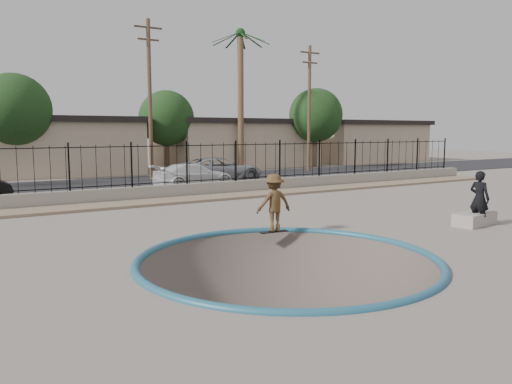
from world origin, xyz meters
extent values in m
cube|color=slate|center=(0.00, 12.00, -1.10)|extent=(120.00, 120.00, 2.20)
torus|color=#255F78|center=(0.00, -1.00, 0.00)|extent=(7.04, 7.04, 0.20)
cube|color=#977C62|center=(0.00, 9.20, 0.06)|extent=(42.00, 1.60, 0.11)
cube|color=gray|center=(0.00, 10.30, 0.30)|extent=(42.00, 0.45, 0.60)
cube|color=black|center=(0.00, 10.30, 0.72)|extent=(40.00, 0.04, 0.03)
cube|color=black|center=(0.00, 10.30, 2.30)|extent=(40.00, 0.04, 0.04)
cube|color=black|center=(0.00, 17.00, 0.02)|extent=(90.00, 8.00, 0.04)
cube|color=tan|center=(0.00, 26.50, 1.75)|extent=(10.00, 8.00, 3.50)
cube|color=black|center=(0.00, 26.50, 3.70)|extent=(10.60, 8.60, 0.40)
cube|color=tan|center=(14.00, 26.50, 1.75)|extent=(12.00, 8.00, 3.50)
cube|color=black|center=(14.00, 26.50, 3.70)|extent=(12.60, 8.60, 0.40)
cube|color=tan|center=(28.00, 26.50, 1.75)|extent=(11.00, 8.00, 3.50)
cube|color=black|center=(28.00, 26.50, 3.70)|extent=(11.60, 8.60, 0.40)
cylinder|color=brown|center=(12.00, 22.00, 5.00)|extent=(0.44, 0.44, 10.00)
sphere|color=#143A14|center=(12.00, 22.00, 9.95)|extent=(0.70, 0.70, 0.70)
cylinder|color=#473323|center=(4.00, 19.00, 4.75)|extent=(0.24, 0.24, 9.50)
cube|color=#473323|center=(4.00, 19.00, 9.00)|extent=(1.70, 0.10, 0.10)
cube|color=#473323|center=(4.00, 19.00, 8.30)|extent=(1.30, 0.10, 0.10)
cylinder|color=#473323|center=(16.00, 19.00, 4.50)|extent=(0.24, 0.24, 9.00)
cube|color=#473323|center=(16.00, 19.00, 8.50)|extent=(1.70, 0.10, 0.10)
cube|color=#473323|center=(16.00, 19.00, 7.80)|extent=(1.30, 0.10, 0.10)
cylinder|color=#473323|center=(-3.00, 23.00, 1.50)|extent=(0.34, 0.34, 3.00)
sphere|color=#143311|center=(-3.00, 23.00, 4.20)|extent=(4.32, 4.32, 4.32)
cylinder|color=#473323|center=(7.00, 24.00, 1.38)|extent=(0.34, 0.34, 2.75)
sphere|color=#143311|center=(7.00, 24.00, 3.85)|extent=(3.96, 3.96, 3.96)
cylinder|color=#473323|center=(19.00, 22.00, 1.50)|extent=(0.34, 0.34, 3.00)
sphere|color=#143311|center=(19.00, 22.00, 4.20)|extent=(4.32, 4.32, 4.32)
imported|color=brown|center=(1.35, 1.60, 0.82)|extent=(1.12, 0.72, 1.64)
cube|color=black|center=(1.35, 1.60, 0.07)|extent=(0.89, 0.29, 0.02)
cylinder|color=silver|center=(1.05, 1.54, 0.03)|extent=(0.06, 0.04, 0.06)
cylinder|color=silver|center=(1.07, 1.71, 0.03)|extent=(0.06, 0.04, 0.06)
cylinder|color=silver|center=(1.64, 1.49, 0.03)|extent=(0.06, 0.04, 0.06)
cylinder|color=silver|center=(1.65, 1.66, 0.03)|extent=(0.06, 0.04, 0.06)
imported|color=black|center=(7.50, -0.71, 0.86)|extent=(0.46, 0.66, 1.73)
cube|color=#9D928B|center=(7.50, -0.58, 0.20)|extent=(1.68, 0.92, 0.40)
imported|color=white|center=(4.23, 13.40, 0.66)|extent=(4.35, 1.92, 1.24)
imported|color=#989CA1|center=(6.53, 15.00, 0.75)|extent=(5.18, 2.51, 1.42)
camera|label=1|loc=(-6.48, -10.14, 2.96)|focal=35.00mm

